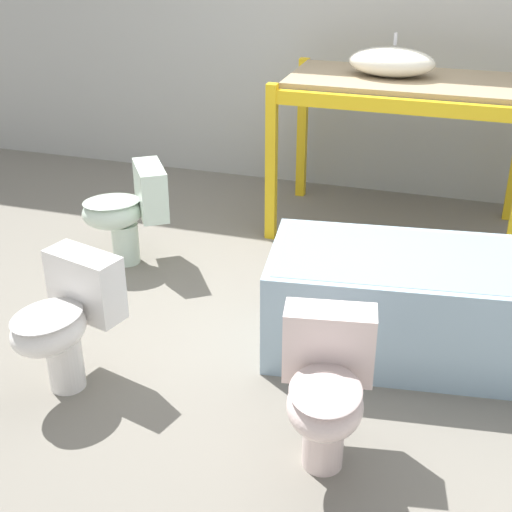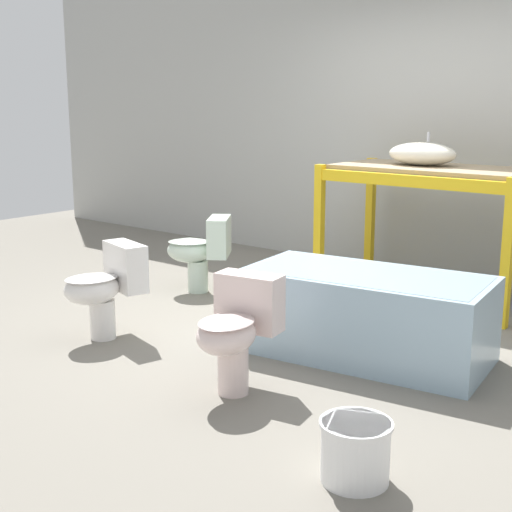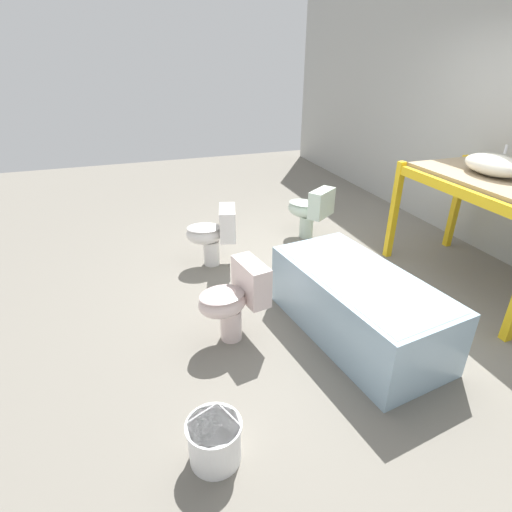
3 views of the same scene
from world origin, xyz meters
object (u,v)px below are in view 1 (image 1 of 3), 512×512
Objects in this scene: sink_basin at (392,62)px; toilet_far at (326,386)px; toilet_extra at (128,208)px; toilet_near at (65,317)px; bathtub_main at (418,298)px.

toilet_far is (0.15, -2.53, -0.81)m from sink_basin.
toilet_far is 1.00× the size of toilet_extra.
toilet_near is 1.33m from toilet_extra.
sink_basin is 0.88× the size of toilet_near.
toilet_extra is at bearing 157.93° from bathtub_main.
bathtub_main is (0.43, -1.57, -0.87)m from sink_basin.
bathtub_main is 1.96m from toilet_extra.
sink_basin reaches higher than toilet_far.
toilet_extra is (-1.47, -1.08, -0.81)m from sink_basin.
sink_basin reaches higher than toilet_extra.
bathtub_main is 1.00m from toilet_far.
toilet_near is at bearing -160.57° from bathtub_main.
sink_basin is at bearing 92.05° from toilet_extra.
toilet_far and toilet_extra have the same top height.
sink_basin is 2.66m from toilet_far.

